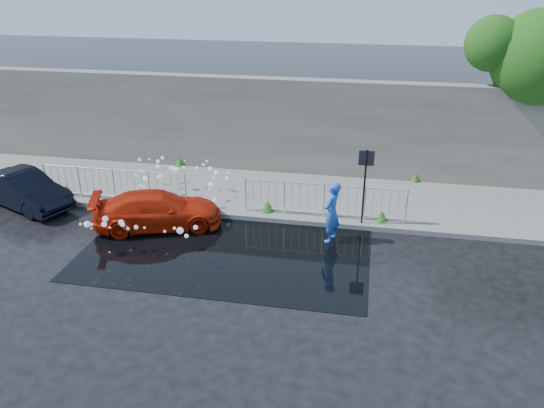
{
  "coord_description": "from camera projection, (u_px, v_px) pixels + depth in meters",
  "views": [
    {
      "loc": [
        4.21,
        -11.71,
        7.37
      ],
      "look_at": [
        1.59,
        2.12,
        1.0
      ],
      "focal_mm": 35.0,
      "sensor_mm": 36.0,
      "label": 1
    }
  ],
  "objects": [
    {
      "name": "ground",
      "position": [
        199.0,
        265.0,
        14.24
      ],
      "size": [
        90.0,
        90.0,
        0.0
      ],
      "primitive_type": "plane",
      "color": "black",
      "rests_on": "ground"
    },
    {
      "name": "pavement",
      "position": [
        243.0,
        191.0,
        18.68
      ],
      "size": [
        30.0,
        4.0,
        0.15
      ],
      "primitive_type": "cube",
      "color": "slate",
      "rests_on": "ground"
    },
    {
      "name": "curb",
      "position": [
        228.0,
        215.0,
        16.89
      ],
      "size": [
        30.0,
        0.25,
        0.16
      ],
      "primitive_type": "cube",
      "color": "slate",
      "rests_on": "ground"
    },
    {
      "name": "retaining_wall",
      "position": [
        256.0,
        124.0,
        19.9
      ],
      "size": [
        30.0,
        0.6,
        3.5
      ],
      "primitive_type": "cube",
      "color": "#5D594E",
      "rests_on": "pavement"
    },
    {
      "name": "puddle",
      "position": [
        227.0,
        249.0,
        15.04
      ],
      "size": [
        8.0,
        5.0,
        0.01
      ],
      "primitive_type": "cube",
      "color": "black",
      "rests_on": "ground"
    },
    {
      "name": "sign_post",
      "position": [
        365.0,
        175.0,
        15.59
      ],
      "size": [
        0.45,
        0.06,
        2.5
      ],
      "color": "black",
      "rests_on": "ground"
    },
    {
      "name": "railing_left",
      "position": [
        114.0,
        183.0,
        17.61
      ],
      "size": [
        5.05,
        0.05,
        1.1
      ],
      "color": "silver",
      "rests_on": "pavement"
    },
    {
      "name": "railing_right",
      "position": [
        324.0,
        199.0,
        16.42
      ],
      "size": [
        5.05,
        0.05,
        1.1
      ],
      "color": "silver",
      "rests_on": "pavement"
    },
    {
      "name": "weeds",
      "position": [
        233.0,
        190.0,
        18.17
      ],
      "size": [
        12.17,
        3.93,
        0.36
      ],
      "color": "#195216",
      "rests_on": "pavement"
    },
    {
      "name": "water_spray",
      "position": [
        161.0,
        194.0,
        16.87
      ],
      "size": [
        3.66,
        5.72,
        1.07
      ],
      "color": "white",
      "rests_on": "ground"
    },
    {
      "name": "red_car",
      "position": [
        158.0,
        210.0,
        16.13
      ],
      "size": [
        4.14,
        2.75,
        1.11
      ],
      "primitive_type": "imported",
      "rotation": [
        0.0,
        0.0,
        1.91
      ],
      "color": "red",
      "rests_on": "ground"
    },
    {
      "name": "dark_car",
      "position": [
        24.0,
        190.0,
        17.48
      ],
      "size": [
        3.84,
        2.56,
        1.2
      ],
      "primitive_type": "imported",
      "rotation": [
        0.0,
        0.0,
        1.18
      ],
      "color": "black",
      "rests_on": "ground"
    },
    {
      "name": "person",
      "position": [
        332.0,
        212.0,
        15.15
      ],
      "size": [
        0.63,
        0.77,
        1.83
      ],
      "primitive_type": "imported",
      "rotation": [
        0.0,
        0.0,
        -1.91
      ],
      "color": "blue",
      "rests_on": "ground"
    }
  ]
}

